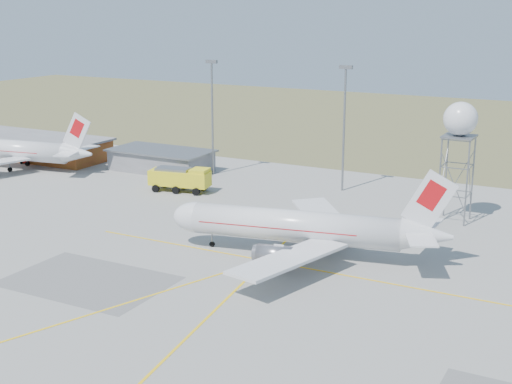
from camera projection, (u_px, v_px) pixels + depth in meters
The scene contains 10 objects.
grass_strip at pixel (490, 129), 176.52m from camera, with size 400.00×120.00×0.03m, color #5C6336.
building_orange at pixel (34, 146), 143.65m from camera, with size 33.00×12.00×4.30m.
building_grey at pixel (161, 160), 131.71m from camera, with size 19.00×10.00×3.90m.
mast_a at pixel (212, 108), 126.31m from camera, with size 2.20×0.50×20.50m.
mast_b at pixel (344, 118), 114.90m from camera, with size 2.20×0.50×20.50m.
airliner_main at pixel (300, 227), 86.16m from camera, with size 34.51×33.06×11.79m.
airliner_far at pixel (12, 150), 133.18m from camera, with size 33.04×31.78×11.26m.
radar_tower at pixel (458, 155), 98.79m from camera, with size 4.68×4.68×16.94m.
fire_truck at pixel (181, 180), 116.85m from camera, with size 10.49×5.51×4.02m.
baggage_tug at pixel (26, 160), 138.04m from camera, with size 2.27×1.94×1.62m.
Camera 1 is at (31.28, -41.44, 29.44)m, focal length 50.00 mm.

